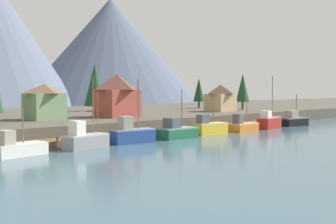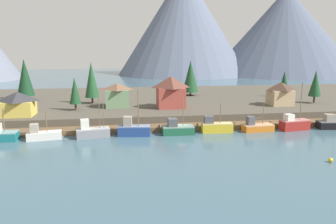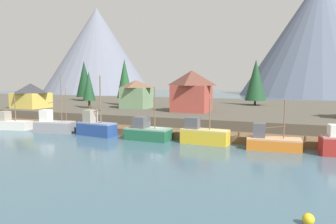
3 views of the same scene
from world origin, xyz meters
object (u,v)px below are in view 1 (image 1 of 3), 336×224
fishing_boat_grey (85,139)px  fishing_boat_green (176,131)px  fishing_boat_red (269,122)px  conifer_mid_left (95,85)px  house_green (44,101)px  fishing_boat_orange (243,126)px  house_red (117,95)px  conifer_mid_right (243,88)px  conifer_near_right (199,90)px  fishing_boat_yellow (210,127)px  house_tan (220,98)px  fishing_boat_white (17,148)px  fishing_boat_black (293,120)px  fishing_boat_blue (132,134)px

fishing_boat_grey → fishing_boat_green: (16.69, 0.17, -0.08)m
fishing_boat_red → conifer_mid_left: bearing=102.2°
house_green → conifer_mid_left: 28.76m
fishing_boat_orange → house_red: bearing=129.3°
conifer_mid_right → conifer_near_right: bearing=102.4°
fishing_boat_yellow → house_tan: bearing=39.2°
fishing_boat_green → conifer_mid_right: conifer_mid_right is taller
fishing_boat_white → house_green: house_green is taller
house_red → conifer_mid_left: 22.50m
fishing_boat_orange → fishing_boat_black: bearing=-4.5°
fishing_boat_blue → fishing_boat_red: bearing=7.3°
fishing_boat_red → conifer_mid_left: conifer_mid_left is taller
fishing_boat_grey → conifer_near_right: 62.21m
fishing_boat_green → house_red: bearing=86.6°
conifer_near_right → conifer_mid_left: bearing=164.8°
fishing_boat_green → conifer_mid_right: size_ratio=0.86×
fishing_boat_grey → conifer_near_right: (54.33, 29.72, 6.02)m
fishing_boat_green → fishing_boat_orange: size_ratio=1.17×
fishing_boat_orange → house_tan: (12.85, 15.82, 4.61)m
fishing_boat_blue → fishing_boat_green: 8.74m
fishing_boat_blue → conifer_mid_right: (48.98, 17.57, 6.46)m
fishing_boat_orange → fishing_boat_grey: bearing=176.3°
house_tan → fishing_boat_grey: bearing=-161.0°
fishing_boat_orange → house_red: (-15.53, 16.54, 5.51)m
fishing_boat_white → conifer_mid_left: size_ratio=0.61×
fishing_boat_grey → fishing_boat_yellow: bearing=-8.8°
fishing_boat_red → conifer_mid_left: size_ratio=0.93×
fishing_boat_orange → conifer_mid_right: 30.13m
house_red → fishing_boat_yellow: bearing=-67.1°
fishing_boat_red → fishing_boat_black: fishing_boat_red is taller
house_green → conifer_mid_right: 52.11m
fishing_boat_blue → house_tan: 41.71m
fishing_boat_blue → fishing_boat_white: bearing=-171.6°
house_red → house_green: size_ratio=1.30×
fishing_boat_black → fishing_boat_orange: bearing=-173.1°
fishing_boat_black → conifer_mid_left: bearing=129.3°
fishing_boat_white → fishing_boat_blue: fishing_boat_blue is taller
house_green → fishing_boat_yellow: bearing=-43.3°
conifer_near_right → conifer_mid_left: conifer_mid_left is taller
fishing_boat_orange → fishing_boat_black: (16.90, -0.17, 0.18)m
fishing_boat_blue → fishing_boat_red: (33.73, -0.14, -0.05)m
fishing_boat_yellow → fishing_boat_orange: (8.66, -0.30, -0.25)m
fishing_boat_grey → house_red: bearing=33.0°
fishing_boat_red → house_green: size_ratio=1.69×
fishing_boat_black → conifer_mid_right: 20.11m
fishing_boat_white → house_green: bearing=45.3°
fishing_boat_green → house_red: (1.27, 16.53, 5.33)m
fishing_boat_orange → conifer_near_right: size_ratio=0.83×
house_red → house_green: 13.35m
fishing_boat_green → fishing_boat_red: 24.99m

